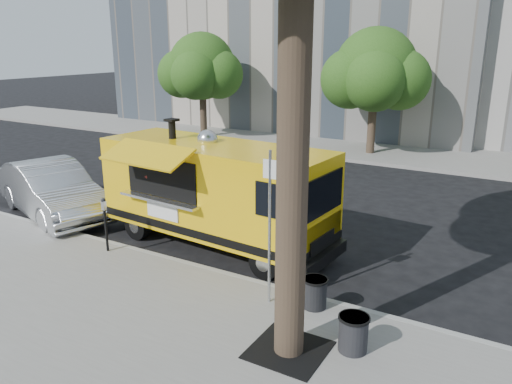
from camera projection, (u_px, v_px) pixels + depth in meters
ground at (243, 262)px, 11.77m from camera, size 120.00×120.00×0.00m
sidewalk at (119, 345)px, 8.44m from camera, size 60.00×6.00×0.15m
curb at (221, 275)px, 10.98m from camera, size 60.00×0.14×0.16m
far_sidewalk at (396, 153)px, 22.93m from camera, size 60.00×5.00×0.15m
tree_well at (289, 350)px, 8.16m from camera, size 1.20×1.20×0.02m
far_tree_a at (202, 66)px, 25.67m from camera, size 3.42×3.42×5.36m
far_tree_b at (375, 70)px, 21.66m from camera, size 3.60×3.60×5.50m
sign_post at (270, 219)px, 9.21m from camera, size 0.28×0.06×3.00m
parking_meter at (105, 218)px, 11.81m from camera, size 0.11×0.11×1.33m
food_truck at (214, 191)px, 12.35m from camera, size 6.43×3.14×3.10m
sedan at (52, 190)px, 14.71m from camera, size 5.16×3.16×1.61m
trash_bin_left at (315, 292)px, 9.41m from camera, size 0.49×0.49×0.59m
trash_bin_right at (353, 332)px, 8.07m from camera, size 0.52×0.52×0.62m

